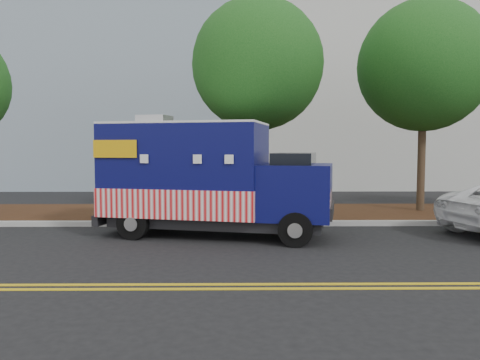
{
  "coord_description": "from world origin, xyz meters",
  "views": [
    {
      "loc": [
        0.83,
        -12.1,
        2.29
      ],
      "look_at": [
        0.97,
        0.6,
        1.4
      ],
      "focal_mm": 35.0,
      "sensor_mm": 36.0,
      "label": 1
    }
  ],
  "objects": [
    {
      "name": "ground",
      "position": [
        0.0,
        0.0,
        0.0
      ],
      "size": [
        120.0,
        120.0,
        0.0
      ],
      "primitive_type": "plane",
      "color": "black",
      "rests_on": "ground"
    },
    {
      "name": "curb",
      "position": [
        0.0,
        1.4,
        0.07
      ],
      "size": [
        120.0,
        0.18,
        0.15
      ],
      "primitive_type": "cube",
      "color": "#9E9E99",
      "rests_on": "ground"
    },
    {
      "name": "mulch_strip",
      "position": [
        0.0,
        3.5,
        0.07
      ],
      "size": [
        120.0,
        4.0,
        0.15
      ],
      "primitive_type": "cube",
      "color": "black",
      "rests_on": "ground"
    },
    {
      "name": "centerline_near",
      "position": [
        0.0,
        -4.45,
        0.01
      ],
      "size": [
        120.0,
        0.1,
        0.01
      ],
      "primitive_type": "cube",
      "color": "gold",
      "rests_on": "ground"
    },
    {
      "name": "centerline_far",
      "position": [
        0.0,
        -4.7,
        0.01
      ],
      "size": [
        120.0,
        0.1,
        0.01
      ],
      "primitive_type": "cube",
      "color": "gold",
      "rests_on": "ground"
    },
    {
      "name": "tree_b",
      "position": [
        1.54,
        2.83,
        4.89
      ],
      "size": [
        4.14,
        4.14,
        6.97
      ],
      "color": "#38281C",
      "rests_on": "ground"
    },
    {
      "name": "tree_c",
      "position": [
        7.15,
        3.66,
        5.0
      ],
      "size": [
        4.37,
        4.37,
        7.19
      ],
      "color": "#38281C",
      "rests_on": "ground"
    },
    {
      "name": "sign_post",
      "position": [
        -1.1,
        1.55,
        1.2
      ],
      "size": [
        0.06,
        0.06,
        2.4
      ],
      "primitive_type": "cube",
      "color": "#473828",
      "rests_on": "ground"
    },
    {
      "name": "food_truck",
      "position": [
        0.06,
        0.02,
        1.42
      ],
      "size": [
        6.25,
        3.43,
        3.13
      ],
      "rotation": [
        0.0,
        0.0,
        -0.23
      ],
      "color": "black",
      "rests_on": "ground"
    }
  ]
}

